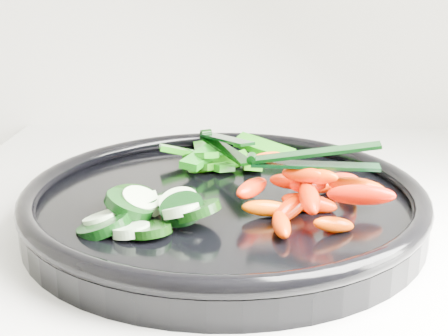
{
  "coord_description": "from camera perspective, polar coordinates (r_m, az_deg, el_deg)",
  "views": [
    {
      "loc": [
        -0.68,
        1.1,
        1.17
      ],
      "look_at": [
        -0.7,
        1.64,
        0.99
      ],
      "focal_mm": 50.0,
      "sensor_mm": 36.0,
      "label": 1
    }
  ],
  "objects": [
    {
      "name": "tong_carrot",
      "position": [
        0.54,
        7.95,
        0.83
      ],
      "size": [
        0.11,
        0.02,
        0.02
      ],
      "color": "black",
      "rests_on": "carrot_pile"
    },
    {
      "name": "tong_pepper",
      "position": [
        0.67,
        0.0,
        2.27
      ],
      "size": [
        0.06,
        0.11,
        0.02
      ],
      "color": "black",
      "rests_on": "pepper_pile"
    },
    {
      "name": "veggie_tray",
      "position": [
        0.58,
        -0.0,
        -3.22
      ],
      "size": [
        0.49,
        0.49,
        0.04
      ],
      "color": "black",
      "rests_on": "counter"
    },
    {
      "name": "carrot_pile",
      "position": [
        0.55,
        7.99,
        -2.2
      ],
      "size": [
        0.14,
        0.14,
        0.05
      ],
      "color": "#DA4500",
      "rests_on": "veggie_tray"
    },
    {
      "name": "cucumber_pile",
      "position": [
        0.55,
        -7.42,
        -3.6
      ],
      "size": [
        0.13,
        0.12,
        0.04
      ],
      "color": "black",
      "rests_on": "veggie_tray"
    },
    {
      "name": "pepper_pile",
      "position": [
        0.68,
        -0.37,
        0.96
      ],
      "size": [
        0.15,
        0.12,
        0.03
      ],
      "color": "#206109",
      "rests_on": "veggie_tray"
    }
  ]
}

